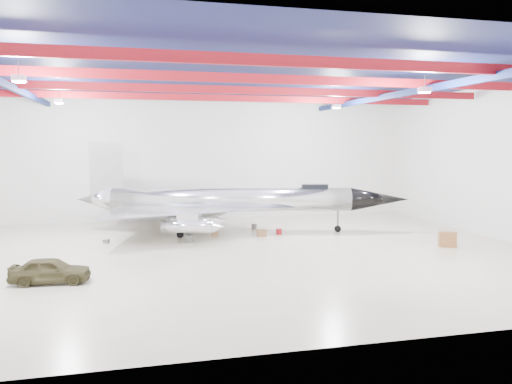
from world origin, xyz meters
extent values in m
plane|color=#B7AF91|center=(0.00, 0.00, 0.00)|extent=(40.00, 40.00, 0.00)
plane|color=silver|center=(0.00, 15.00, 5.50)|extent=(40.00, 0.00, 40.00)
plane|color=silver|center=(20.00, 0.00, 5.50)|extent=(0.00, 30.00, 30.00)
plane|color=#0A0F38|center=(0.00, 0.00, 11.00)|extent=(40.00, 40.00, 0.00)
cube|color=maroon|center=(0.00, -9.00, 10.40)|extent=(39.50, 0.25, 0.50)
cube|color=maroon|center=(0.00, -3.00, 10.40)|extent=(39.50, 0.25, 0.50)
cube|color=maroon|center=(0.00, 3.00, 10.40)|extent=(39.50, 0.25, 0.50)
cube|color=maroon|center=(0.00, 9.00, 10.40)|extent=(39.50, 0.25, 0.50)
cube|color=#0C1949|center=(-12.00, 0.00, 10.10)|extent=(0.25, 29.50, 0.40)
cube|color=#0C1949|center=(12.00, 0.00, 10.10)|extent=(0.25, 29.50, 0.40)
cube|color=silver|center=(-10.00, -6.00, 9.70)|extent=(0.55, 0.55, 0.25)
cube|color=silver|center=(10.00, -6.00, 9.70)|extent=(0.55, 0.55, 0.25)
cube|color=silver|center=(-10.00, 6.00, 9.70)|extent=(0.55, 0.55, 0.25)
cube|color=silver|center=(10.00, 6.00, 9.70)|extent=(0.55, 0.55, 0.25)
cylinder|color=silver|center=(2.04, 7.39, 2.56)|extent=(18.19, 5.99, 1.83)
cone|color=black|center=(13.15, 4.75, 2.56)|extent=(4.86, 2.83, 1.83)
cone|color=silver|center=(-8.18, 9.81, 2.56)|extent=(3.09, 2.41, 1.83)
cube|color=silver|center=(-7.29, 9.60, 4.93)|extent=(2.51, 0.70, 4.11)
cube|color=black|center=(8.26, 5.91, 3.52)|extent=(2.12, 1.17, 0.46)
cylinder|color=silver|center=(-1.78, 3.13, 1.28)|extent=(3.57, 1.60, 0.82)
cylinder|color=silver|center=(-1.26, 5.36, 1.28)|extent=(3.57, 1.60, 0.82)
cylinder|color=silver|center=(0.01, 10.69, 1.28)|extent=(3.57, 1.60, 0.82)
cylinder|color=silver|center=(0.53, 12.91, 1.28)|extent=(3.57, 1.60, 0.82)
cylinder|color=#59595B|center=(10.04, 5.49, 0.82)|extent=(0.16, 0.16, 1.64)
cylinder|color=black|center=(10.04, 5.49, 0.26)|extent=(0.54, 0.31, 0.51)
cylinder|color=#59595B|center=(-2.04, 6.01, 0.82)|extent=(0.16, 0.16, 1.64)
cylinder|color=black|center=(-2.04, 6.01, 0.26)|extent=(0.54, 0.31, 0.51)
cylinder|color=#59595B|center=(-0.99, 10.45, 0.82)|extent=(0.16, 0.16, 1.64)
cylinder|color=black|center=(-0.99, 10.45, 0.26)|extent=(0.54, 0.31, 0.51)
imported|color=#39341C|center=(-9.27, -4.48, 0.64)|extent=(3.91, 1.86, 1.29)
cube|color=brown|center=(14.92, -1.42, 0.51)|extent=(1.23, 0.93, 1.02)
cylinder|color=#59595B|center=(-1.56, 4.35, 0.24)|extent=(0.70, 0.70, 0.49)
cube|color=olive|center=(3.90, 5.25, 0.24)|extent=(0.73, 0.61, 0.47)
cube|color=#59595B|center=(-7.18, 5.20, 0.14)|extent=(0.48, 0.44, 0.27)
cylinder|color=maroon|center=(5.38, 5.76, 0.20)|extent=(0.53, 0.53, 0.40)
cube|color=olive|center=(0.54, 6.12, 0.17)|extent=(0.49, 0.40, 0.34)
cylinder|color=#59595B|center=(4.08, 8.49, 0.20)|extent=(0.45, 0.45, 0.39)
camera|label=1|loc=(-5.09, -30.12, 6.82)|focal=35.00mm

